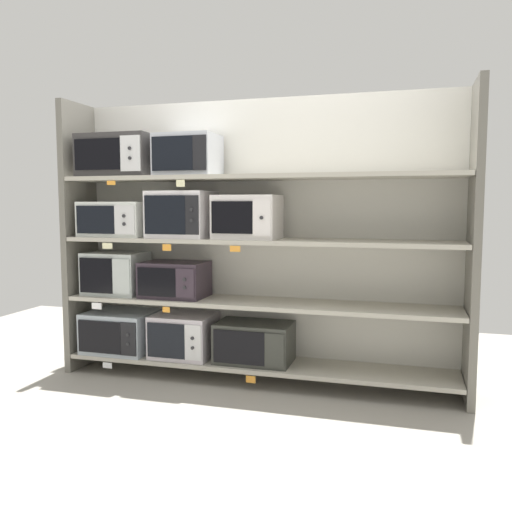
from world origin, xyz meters
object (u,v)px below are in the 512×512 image
at_px(microwave_3, 116,273).
at_px(microwave_5, 118,219).
at_px(microwave_1, 184,335).
at_px(microwave_7, 247,217).
at_px(microwave_0, 121,331).
at_px(microwave_6, 182,214).
at_px(microwave_4, 175,279).
at_px(microwave_2, 254,342).
at_px(microwave_9, 188,155).
at_px(microwave_8, 120,156).

relative_size(microwave_3, microwave_5, 0.88).
height_order(microwave_1, microwave_7, microwave_7).
relative_size(microwave_0, microwave_6, 1.17).
relative_size(microwave_4, microwave_7, 1.05).
height_order(microwave_1, microwave_2, microwave_1).
bearing_deg(microwave_9, microwave_1, -180.00).
xyz_separation_m(microwave_1, microwave_4, (-0.07, 0.00, 0.42)).
distance_m(microwave_3, microwave_4, 0.49).
bearing_deg(microwave_9, microwave_2, -0.01).
distance_m(microwave_4, microwave_7, 0.73).
height_order(microwave_5, microwave_8, microwave_8).
distance_m(microwave_3, microwave_6, 0.72).
distance_m(microwave_0, microwave_9, 1.45).
bearing_deg(microwave_8, microwave_6, -0.05).
bearing_deg(microwave_6, microwave_0, 179.99).
relative_size(microwave_5, microwave_7, 1.13).
height_order(microwave_2, microwave_9, microwave_9).
distance_m(microwave_0, microwave_5, 0.86).
relative_size(microwave_2, microwave_9, 1.26).
distance_m(microwave_3, microwave_5, 0.41).
height_order(microwave_0, microwave_4, microwave_4).
bearing_deg(microwave_0, microwave_3, -179.98).
height_order(microwave_5, microwave_9, microwave_9).
relative_size(microwave_1, microwave_8, 0.79).
bearing_deg(microwave_0, microwave_7, 0.02).
distance_m(microwave_2, microwave_6, 1.06).
xyz_separation_m(microwave_4, microwave_5, (-0.46, 0.00, 0.44)).
xyz_separation_m(microwave_3, microwave_8, (0.06, 0.00, 0.88)).
bearing_deg(microwave_9, microwave_0, 180.00).
bearing_deg(microwave_5, microwave_6, -0.02).
bearing_deg(microwave_4, microwave_5, 180.00).
bearing_deg(microwave_1, microwave_4, 179.96).
distance_m(microwave_6, microwave_7, 0.50).
bearing_deg(microwave_3, microwave_2, -0.00).
bearing_deg(microwave_6, microwave_2, 0.00).
bearing_deg(microwave_7, microwave_8, -180.00).
xyz_separation_m(microwave_4, microwave_6, (0.07, -0.00, 0.48)).
xyz_separation_m(microwave_5, microwave_6, (0.53, -0.00, 0.04)).
relative_size(microwave_5, microwave_8, 0.90).
bearing_deg(microwave_1, microwave_5, 179.99).
bearing_deg(microwave_0, microwave_4, 0.00).
bearing_deg(microwave_0, microwave_9, -0.00).
relative_size(microwave_3, microwave_8, 0.78).
bearing_deg(microwave_2, microwave_3, 180.00).
xyz_separation_m(microwave_2, microwave_5, (-1.08, 0.00, 0.87)).
height_order(microwave_3, microwave_6, microwave_6).
height_order(microwave_1, microwave_9, microwave_9).
bearing_deg(microwave_6, microwave_3, 179.99).
relative_size(microwave_0, microwave_8, 0.90).
bearing_deg(microwave_3, microwave_1, -0.00).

